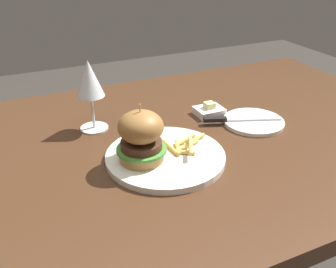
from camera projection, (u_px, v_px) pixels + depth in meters
dining_table at (164, 169)px, 0.93m from camera, size 1.47×0.84×0.74m
main_plate at (165, 157)px, 0.82m from camera, size 0.26×0.26×0.01m
burger_sandwich at (141, 136)px, 0.77m from camera, size 0.11×0.11×0.13m
fries_pile at (185, 145)px, 0.83m from camera, size 0.10×0.10×0.02m
wine_glass at (90, 81)px, 0.89m from camera, size 0.07×0.07×0.18m
bread_plate at (253, 122)px, 0.97m from camera, size 0.16×0.16×0.01m
table_knife at (235, 119)px, 0.97m from camera, size 0.20×0.09×0.01m
butter_dish at (209, 111)px, 1.02m from camera, size 0.07×0.06×0.04m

